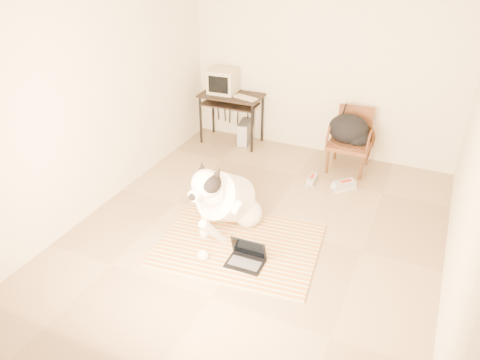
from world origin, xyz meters
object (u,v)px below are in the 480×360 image
Objects in this scene: pc_tower at (245,132)px; rattan_chair at (351,140)px; computer_desk at (231,102)px; crt_monitor at (223,81)px; backpack at (350,130)px; dog at (226,200)px; laptop at (246,257)px.

pc_tower is 0.48× the size of rattan_chair.
computer_desk is 0.33m from crt_monitor.
backpack is at bearing -111.08° from rattan_chair.
dog is at bearing -113.83° from backpack.
crt_monitor is 2.12m from rattan_chair.
backpack is (0.45, 2.54, 0.50)m from laptop.
laptop is 3.26m from crt_monitor.
dog is at bearing -71.38° from pc_tower.
backpack is (2.04, -0.17, -0.38)m from crt_monitor.
computer_desk is 1.89m from backpack.
crt_monitor is (-0.16, 0.05, 0.29)m from computer_desk.
dog reaches higher than backpack.
crt_monitor is at bearing 116.70° from dog.
pc_tower is at bearing 0.79° from crt_monitor.
computer_desk is at bearing 177.57° from rattan_chair.
computer_desk is (-1.43, 2.66, 0.59)m from laptop.
computer_desk is 1.12× the size of rattan_chair.
backpack is (1.88, -0.12, -0.09)m from computer_desk.
rattan_chair is at bearing -4.60° from pc_tower.
dog reaches higher than rattan_chair.
dog is 2.37m from pc_tower.
rattan_chair is at bearing -2.43° from computer_desk.
dog is at bearing -66.10° from computer_desk.
laptop is (0.46, -0.47, -0.31)m from dog.
rattan_chair is (1.68, -0.14, 0.25)m from pc_tower.
crt_monitor is 0.49× the size of rattan_chair.
laptop is 2.64m from rattan_chair.
backpack is at bearing 79.95° from laptop.
crt_monitor is 0.87m from pc_tower.
dog reaches higher than computer_desk.
laptop is at bearing -100.05° from backpack.
pc_tower is at bearing 114.17° from laptop.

